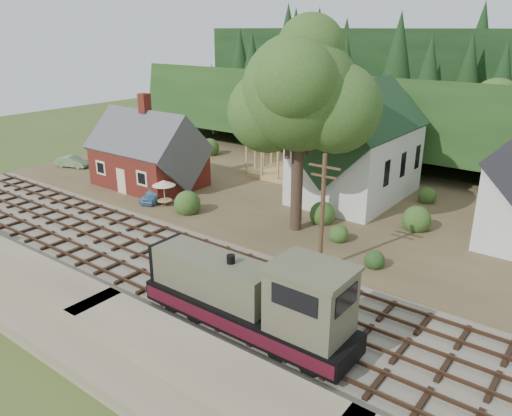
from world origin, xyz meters
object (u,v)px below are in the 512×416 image
Objects in this scene: locomotive at (253,299)px; car_blue at (155,194)px; patio_set at (164,184)px; car_green at (73,162)px.

locomotive reaches higher than car_blue.
car_blue is at bearing 170.33° from patio_set.
patio_set is at bearing 149.55° from locomotive.
locomotive is 22.52m from car_blue.
locomotive is 5.28× the size of patio_set.
locomotive is at bearing -46.54° from car_blue.
car_green is (-16.17, 2.24, -0.01)m from car_blue.
patio_set is (1.51, -0.26, 1.31)m from car_blue.
locomotive is 3.18× the size of car_green.
car_blue is at bearing 150.94° from locomotive.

